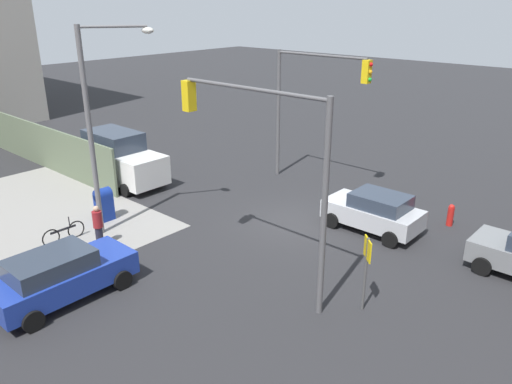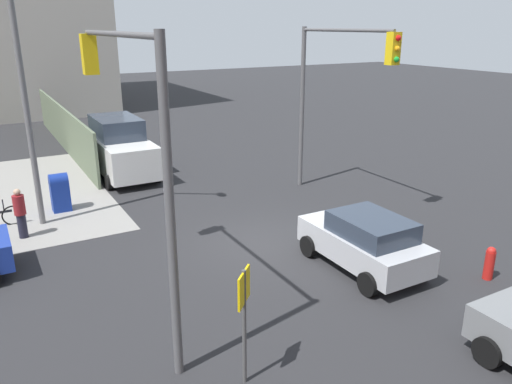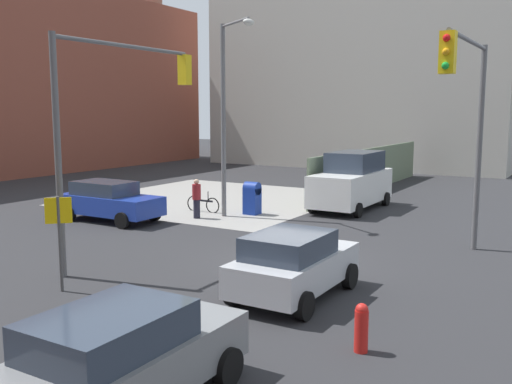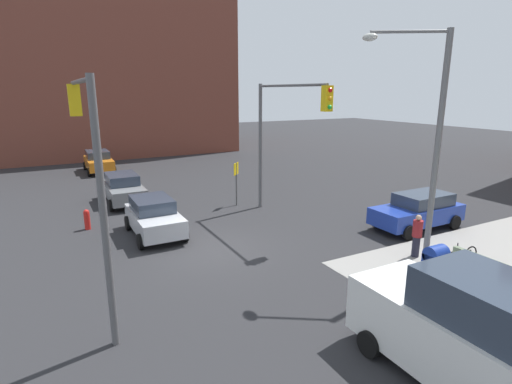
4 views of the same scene
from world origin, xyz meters
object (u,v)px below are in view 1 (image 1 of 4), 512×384
object	(u,v)px
traffic_signal_nw_corner	(264,149)
street_lamp_corner	(99,117)
van_white_delivery	(119,158)
pedestrian_crossing	(98,226)
traffic_signal_se_corner	(311,92)
fire_hydrant	(451,215)
mailbox_blue	(104,203)
hatchback_silver	(374,211)
coupe_blue	(60,275)
bicycle_leaning_on_fence	(64,233)

from	to	relation	value
traffic_signal_nw_corner	street_lamp_corner	world-z (taller)	street_lamp_corner
van_white_delivery	pedestrian_crossing	bearing A→B (deg)	139.78
traffic_signal_se_corner	street_lamp_corner	xyz separation A→B (m)	(2.51, 9.99, 0.08)
traffic_signal_nw_corner	traffic_signal_se_corner	bearing A→B (deg)	-62.14
fire_hydrant	mailbox_blue	bearing A→B (deg)	39.40
hatchback_silver	mailbox_blue	bearing A→B (deg)	36.40
traffic_signal_se_corner	pedestrian_crossing	distance (m)	11.75
mailbox_blue	coupe_blue	bearing A→B (deg)	135.27
mailbox_blue	coupe_blue	xyz separation A→B (m)	(-4.27, 4.23, 0.08)
mailbox_blue	bicycle_leaning_on_fence	xyz separation A→B (m)	(-0.60, 2.20, -0.42)
bicycle_leaning_on_fence	traffic_signal_se_corner	bearing A→B (deg)	-104.86
mailbox_blue	fire_hydrant	size ratio (longest dim) A/B	1.52
traffic_signal_nw_corner	fire_hydrant	xyz separation A→B (m)	(-2.74, -8.70, -4.17)
street_lamp_corner	mailbox_blue	xyz separation A→B (m)	(1.20, -0.49, -3.94)
traffic_signal_nw_corner	traffic_signal_se_corner	size ratio (longest dim) A/B	1.00
pedestrian_crossing	van_white_delivery	bearing A→B (deg)	8.13
traffic_signal_nw_corner	pedestrian_crossing	world-z (taller)	traffic_signal_nw_corner
fire_hydrant	van_white_delivery	bearing A→B (deg)	22.12
traffic_signal_se_corner	coupe_blue	bearing A→B (deg)	92.38
traffic_signal_nw_corner	street_lamp_corner	xyz separation A→B (m)	(7.26, 0.99, 0.05)
traffic_signal_se_corner	fire_hydrant	size ratio (longest dim) A/B	6.91
coupe_blue	hatchback_silver	bearing A→B (deg)	-113.63
van_white_delivery	bicycle_leaning_on_fence	xyz separation A→B (m)	(-4.16, 5.40, -0.93)
traffic_signal_se_corner	fire_hydrant	xyz separation A→B (m)	(-7.50, 0.30, -4.13)
street_lamp_corner	van_white_delivery	distance (m)	6.92
coupe_blue	pedestrian_crossing	size ratio (longest dim) A/B	2.63
fire_hydrant	bicycle_leaning_on_fence	distance (m)	15.56
traffic_signal_nw_corner	van_white_delivery	world-z (taller)	traffic_signal_nw_corner
fire_hydrant	van_white_delivery	xyz separation A→B (m)	(14.76, 6.00, 0.79)
hatchback_silver	fire_hydrant	bearing A→B (deg)	-130.41
traffic_signal_nw_corner	fire_hydrant	bearing A→B (deg)	-107.48
street_lamp_corner	hatchback_silver	world-z (taller)	street_lamp_corner
bicycle_leaning_on_fence	van_white_delivery	bearing A→B (deg)	-52.39
street_lamp_corner	van_white_delivery	size ratio (longest dim) A/B	1.48
van_white_delivery	street_lamp_corner	bearing A→B (deg)	142.21
coupe_blue	pedestrian_crossing	xyz separation A→B (m)	(2.27, -2.73, 0.02)
van_white_delivery	hatchback_silver	bearing A→B (deg)	-164.61
pedestrian_crossing	street_lamp_corner	bearing A→B (deg)	-3.22
fire_hydrant	van_white_delivery	size ratio (longest dim) A/B	0.17
street_lamp_corner	traffic_signal_nw_corner	bearing A→B (deg)	-172.26
mailbox_blue	traffic_signal_nw_corner	bearing A→B (deg)	-176.62
fire_hydrant	coupe_blue	bearing A→B (deg)	62.73
coupe_blue	pedestrian_crossing	bearing A→B (deg)	-50.25
street_lamp_corner	pedestrian_crossing	xyz separation A→B (m)	(-0.80, 1.01, -3.84)
coupe_blue	van_white_delivery	distance (m)	10.81
fire_hydrant	van_white_delivery	world-z (taller)	van_white_delivery
street_lamp_corner	hatchback_silver	bearing A→B (deg)	-137.64
hatchback_silver	bicycle_leaning_on_fence	bearing A→B (deg)	46.39
traffic_signal_nw_corner	traffic_signal_se_corner	distance (m)	10.18
fire_hydrant	pedestrian_crossing	distance (m)	14.12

